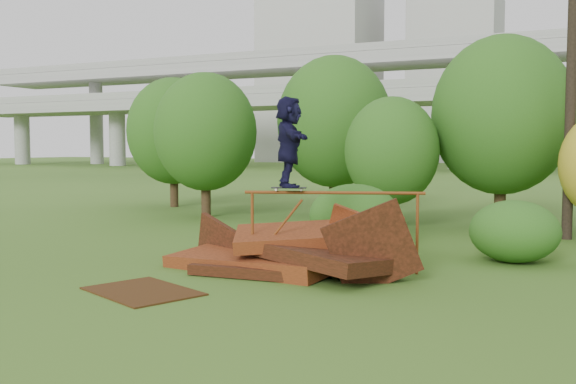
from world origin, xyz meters
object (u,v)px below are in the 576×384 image
at_px(skater, 289,142).
at_px(utility_pole, 573,37).
at_px(flat_plate, 143,291).
at_px(scrap_pile, 288,252).

distance_m(skater, utility_pole, 9.46).
bearing_deg(utility_pole, skater, -123.84).
xyz_separation_m(skater, utility_pole, (5.02, 7.48, 2.88)).
bearing_deg(flat_plate, skater, 60.85).
relative_size(scrap_pile, skater, 3.07).
relative_size(skater, flat_plate, 0.92).
relative_size(scrap_pile, flat_plate, 2.83).
bearing_deg(scrap_pile, flat_plate, -116.56).
height_order(skater, flat_plate, skater).
bearing_deg(scrap_pile, utility_pole, 55.18).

